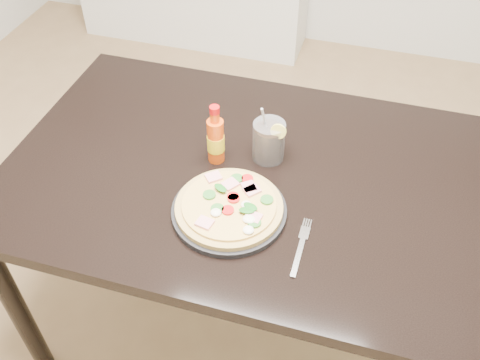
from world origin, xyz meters
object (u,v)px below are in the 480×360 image
(plate, at_px, (229,211))
(cola_cup, at_px, (269,142))
(media_console, at_px, (193,0))
(pizza, at_px, (230,206))
(dining_table, at_px, (252,192))
(fork, at_px, (301,245))
(hot_sauce_bottle, at_px, (216,140))

(plate, distance_m, cola_cup, 0.25)
(media_console, bearing_deg, pizza, -66.80)
(plate, height_order, media_console, plate)
(pizza, height_order, media_console, pizza)
(cola_cup, height_order, media_console, cola_cup)
(dining_table, relative_size, fork, 7.45)
(dining_table, distance_m, pizza, 0.20)
(fork, height_order, media_console, fork)
(media_console, bearing_deg, hot_sauce_bottle, -67.27)
(plate, height_order, pizza, pizza)
(hot_sauce_bottle, distance_m, fork, 0.39)
(hot_sauce_bottle, relative_size, media_console, 0.13)
(media_console, bearing_deg, fork, -62.89)
(pizza, xyz_separation_m, fork, (0.20, -0.05, -0.02))
(plate, xyz_separation_m, hot_sauce_bottle, (-0.10, 0.19, 0.07))
(pizza, xyz_separation_m, media_console, (-0.89, 2.08, -0.53))
(plate, xyz_separation_m, fork, (0.20, -0.05, -0.01))
(pizza, bearing_deg, dining_table, 85.52)
(plate, xyz_separation_m, pizza, (0.00, 0.00, 0.02))
(dining_table, relative_size, cola_cup, 7.72)
(pizza, distance_m, media_console, 2.32)
(pizza, bearing_deg, cola_cup, 80.36)
(pizza, distance_m, hot_sauce_bottle, 0.22)
(dining_table, distance_m, plate, 0.19)
(hot_sauce_bottle, height_order, fork, hot_sauce_bottle)
(plate, relative_size, hot_sauce_bottle, 1.60)
(plate, height_order, cola_cup, cola_cup)
(pizza, bearing_deg, plate, -168.14)
(dining_table, bearing_deg, media_console, 115.32)
(plate, xyz_separation_m, cola_cup, (0.04, 0.24, 0.05))
(hot_sauce_bottle, bearing_deg, pizza, -62.33)
(dining_table, xyz_separation_m, fork, (0.19, -0.22, 0.09))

